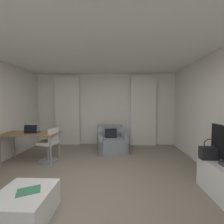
# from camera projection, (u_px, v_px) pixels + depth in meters

# --- Properties ---
(ground_plane) EXTENTS (12.00, 12.00, 0.00)m
(ground_plane) POSITION_uv_depth(u_px,v_px,m) (91.00, 191.00, 2.62)
(ground_plane) COLOR gray
(wall_window) EXTENTS (5.12, 0.06, 2.60)m
(wall_window) POSITION_uv_depth(u_px,v_px,m) (105.00, 109.00, 5.56)
(wall_window) COLOR silver
(wall_window) RESTS_ON ground
(ceiling) EXTENTS (5.12, 6.12, 0.06)m
(ceiling) POSITION_uv_depth(u_px,v_px,m) (89.00, 35.00, 2.46)
(ceiling) COLOR white
(ceiling) RESTS_ON wall_left
(curtain_left_panel) EXTENTS (0.90, 0.06, 2.50)m
(curtain_left_panel) POSITION_uv_depth(u_px,v_px,m) (67.00, 111.00, 5.49)
(curtain_left_panel) COLOR silver
(curtain_left_panel) RESTS_ON ground
(curtain_right_panel) EXTENTS (0.90, 0.06, 2.50)m
(curtain_right_panel) POSITION_uv_depth(u_px,v_px,m) (143.00, 111.00, 5.38)
(curtain_right_panel) COLOR silver
(curtain_right_panel) RESTS_ON ground
(armchair) EXTENTS (1.02, 0.98, 0.79)m
(armchair) POSITION_uv_depth(u_px,v_px,m) (112.00, 143.00, 4.77)
(armchair) COLOR gray
(armchair) RESTS_ON ground
(desk) EXTENTS (1.38, 0.61, 0.75)m
(desk) POSITION_uv_depth(u_px,v_px,m) (31.00, 135.00, 3.92)
(desk) COLOR olive
(desk) RESTS_ON ground
(desk_chair) EXTENTS (0.48, 0.48, 0.88)m
(desk_chair) POSITION_uv_depth(u_px,v_px,m) (49.00, 147.00, 3.90)
(desk_chair) COLOR gray
(desk_chair) RESTS_ON ground
(laptop) EXTENTS (0.33, 0.26, 0.22)m
(laptop) POSITION_uv_depth(u_px,v_px,m) (32.00, 131.00, 3.91)
(laptop) COLOR #2D2D33
(laptop) RESTS_ON desk
(coffee_table) EXTENTS (0.68, 0.72, 0.37)m
(coffee_table) POSITION_uv_depth(u_px,v_px,m) (24.00, 205.00, 1.97)
(coffee_table) COLOR white
(coffee_table) RESTS_ON ground
(magazine_open) EXTENTS (0.34, 0.30, 0.01)m
(magazine_open) POSITION_uv_depth(u_px,v_px,m) (29.00, 191.00, 1.97)
(magazine_open) COLOR #387F5B
(magazine_open) RESTS_ON coffee_table
(handbag_primary) EXTENTS (0.30, 0.14, 0.37)m
(handbag_primary) POSITION_uv_depth(u_px,v_px,m) (209.00, 153.00, 2.65)
(handbag_primary) COLOR black
(handbag_primary) RESTS_ON tv_console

